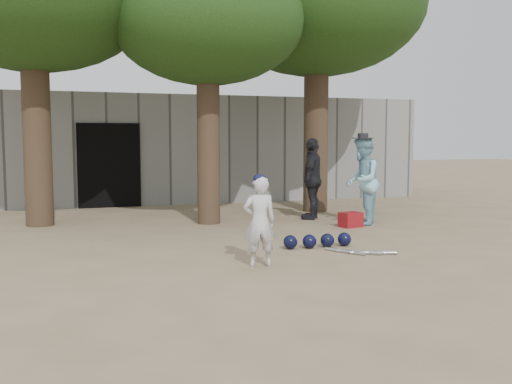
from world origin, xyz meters
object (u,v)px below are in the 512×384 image
object	(u,v)px
spectator_blue	(362,181)
boy_player	(260,222)
spectator_dark	(312,179)
red_bag	(351,220)

from	to	relation	value
spectator_blue	boy_player	bearing A→B (deg)	-13.23
boy_player	spectator_blue	bearing A→B (deg)	-129.74
spectator_blue	spectator_dark	bearing A→B (deg)	-116.52
spectator_dark	red_bag	distance (m)	1.56
boy_player	spectator_dark	size ratio (longest dim) A/B	0.70
boy_player	red_bag	xyz separation A→B (m)	(2.91, 2.83, -0.48)
spectator_dark	red_bag	xyz separation A→B (m)	(0.26, -1.34, -0.75)
spectator_dark	spectator_blue	bearing A→B (deg)	67.50
boy_player	red_bag	bearing A→B (deg)	-128.48
boy_player	spectator_blue	world-z (taller)	spectator_blue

